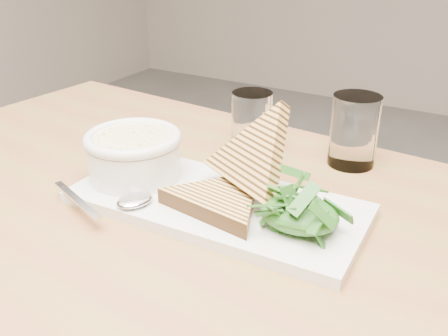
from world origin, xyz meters
The scene contains 14 objects.
table_top centered at (-0.19, 0.14, 0.72)m, with size 1.15×0.77×0.04m, color olive.
table_leg_bl centered at (-0.72, 0.47, 0.35)m, with size 0.06×0.06×0.70m, color olive.
platter centered at (-0.17, 0.20, 0.75)m, with size 0.38×0.17×0.01m, color silver.
soup_bowl centered at (-0.30, 0.20, 0.78)m, with size 0.13×0.13×0.05m, color silver.
soup centered at (-0.30, 0.20, 0.81)m, with size 0.11×0.11×0.01m, color beige.
bowl_rim centered at (-0.30, 0.20, 0.81)m, with size 0.13×0.13×0.01m, color silver.
sandwich_flat centered at (-0.15, 0.19, 0.76)m, with size 0.16×0.16×0.02m, color tan, non-canonical shape.
sandwich_lean centered at (-0.13, 0.24, 0.81)m, with size 0.16×0.16×0.09m, color tan, non-canonical shape.
salad_base centered at (-0.05, 0.19, 0.77)m, with size 0.09×0.07×0.04m, color #154814.
arugula_pile centered at (-0.05, 0.19, 0.78)m, with size 0.11×0.10×0.05m, color #387123, non-canonical shape.
spoon_bowl centered at (-0.25, 0.14, 0.76)m, with size 0.04×0.05×0.01m, color silver.
spoon_handle centered at (-0.32, 0.10, 0.76)m, with size 0.12×0.01×0.00m, color silver.
glass_near centered at (-0.21, 0.39, 0.79)m, with size 0.06×0.06×0.10m, color white.
glass_far centered at (-0.06, 0.42, 0.79)m, with size 0.07×0.07×0.11m, color white.
Camera 1 is at (0.12, -0.28, 1.07)m, focal length 40.00 mm.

